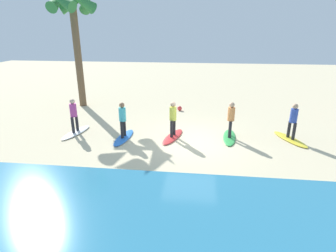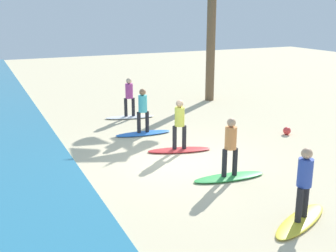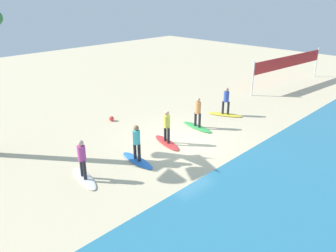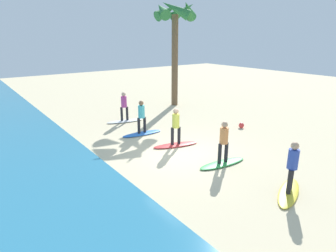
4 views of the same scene
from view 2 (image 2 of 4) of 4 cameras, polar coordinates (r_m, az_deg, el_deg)
The scene contains 12 objects.
ground_plane at distance 12.95m, azimuth 1.79°, elevation -4.83°, with size 60.00×60.00×0.00m, color beige.
surfboard_yellow at distance 9.89m, azimuth 17.58°, elevation -12.17°, with size 2.10×0.56×0.09m, color yellow.
surfer_yellow at distance 9.48m, azimuth 18.07°, elevation -6.85°, with size 0.32×0.43×1.64m.
surfboard_green at distance 11.80m, azimuth 8.31°, elevation -6.89°, with size 2.10×0.56×0.09m, color green.
surfer_green at distance 11.45m, azimuth 8.50°, elevation -2.30°, with size 0.32×0.46×1.64m.
surfboard_red at distance 13.83m, azimuth 1.55°, elevation -3.27°, with size 2.10×0.56×0.09m, color red.
surfer_red at distance 13.54m, azimuth 1.58°, elevation 0.70°, with size 0.32×0.45×1.64m.
surfboard_blue at distance 15.65m, azimuth -3.39°, elevation -1.00°, with size 2.10×0.56×0.09m, color blue.
surfer_blue at distance 15.40m, azimuth -3.45°, elevation 2.53°, with size 0.32×0.46×1.64m.
surfboard_white at distance 18.04m, azimuth -5.22°, elevation 1.23°, with size 2.10×0.56×0.09m, color white.
surfer_white at distance 17.82m, azimuth -5.30°, elevation 4.32°, with size 0.32×0.45×1.64m.
beach_ball at distance 16.22m, azimuth 15.87°, elevation -0.62°, with size 0.29×0.29×0.29m, color #E53838.
Camera 2 is at (-10.83, 5.45, 4.56)m, focal length 44.81 mm.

